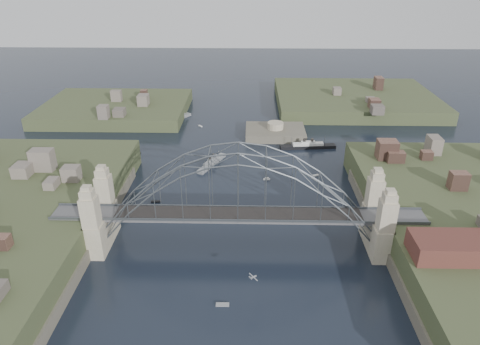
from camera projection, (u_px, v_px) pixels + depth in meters
name	position (u px, v px, depth m)	size (l,w,h in m)	color
ground	(238.00, 245.00, 102.40)	(500.00, 500.00, 0.00)	black
bridge	(238.00, 199.00, 96.98)	(84.00, 13.80, 24.60)	#525255
headland_nw	(117.00, 113.00, 188.64)	(60.00, 45.00, 9.00)	#3C4727
headland_ne	(354.00, 103.00, 199.80)	(70.00, 55.00, 9.50)	#3C4727
fort_island	(275.00, 137.00, 165.16)	(22.00, 16.00, 9.40)	#585345
wharf_shed	(464.00, 248.00, 84.51)	(20.00, 8.00, 4.00)	#592D26
finger_pier	(458.00, 339.00, 76.13)	(4.00, 22.00, 1.40)	#525255
naval_cruiser_near	(212.00, 163.00, 141.73)	(8.33, 15.09, 4.69)	gray
naval_cruiser_far	(177.00, 118.00, 181.47)	(10.71, 12.84, 4.98)	gray
ocean_liner	(308.00, 146.00, 154.28)	(19.76, 4.64, 4.81)	black
aeroplane	(253.00, 277.00, 82.64)	(1.74, 2.35, 0.40)	#A7A9AF
small_boat_a	(156.00, 202.00, 120.27)	(2.54, 0.92, 0.45)	white
small_boat_b	(267.00, 179.00, 132.31)	(1.92, 0.65, 1.43)	white
small_boat_c	(223.00, 305.00, 84.40)	(2.59, 0.88, 0.45)	white
small_boat_d	(315.00, 176.00, 134.64)	(2.22, 1.45, 0.45)	white
small_boat_e	(137.00, 155.00, 148.98)	(1.67, 4.01, 0.45)	white
small_boat_f	(242.00, 155.00, 148.84)	(1.51, 1.01, 0.45)	white
small_boat_h	(200.00, 126.00, 174.46)	(1.85, 2.00, 0.45)	white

